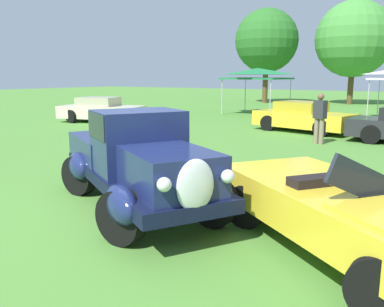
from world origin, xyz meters
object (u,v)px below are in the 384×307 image
neighbor_convertible (357,214)px  show_car_yellow (303,117)px  show_car_cream (101,110)px  feature_pickup_truck (137,159)px  canopy_tent_left_field (257,73)px  spectator_near_truck (320,117)px

neighbor_convertible → show_car_yellow: bearing=111.9°
show_car_cream → neighbor_convertible: bearing=-33.2°
feature_pickup_truck → neighbor_convertible: (3.57, 0.01, -0.29)m
feature_pickup_truck → neighbor_convertible: size_ratio=1.02×
canopy_tent_left_field → show_car_cream: bearing=-118.7°
feature_pickup_truck → spectator_near_truck: 8.56m
neighbor_convertible → spectator_near_truck: size_ratio=2.66×
neighbor_convertible → spectator_near_truck: 9.06m
show_car_cream → show_car_yellow: 9.71m
show_car_yellow → canopy_tent_left_field: canopy_tent_left_field is taller
show_car_cream → spectator_near_truck: (10.98, -0.66, 0.31)m
feature_pickup_truck → neighbor_convertible: feature_pickup_truck is taller
feature_pickup_truck → show_car_yellow: bearing=94.9°
show_car_cream → spectator_near_truck: spectator_near_truck is taller
show_car_yellow → spectator_near_truck: size_ratio=2.53×
neighbor_convertible → show_car_yellow: 12.15m
neighbor_convertible → show_car_yellow: (-4.54, 11.27, 0.02)m
canopy_tent_left_field → neighbor_convertible: bearing=-61.5°
neighbor_convertible → show_car_cream: neighbor_convertible is taller
canopy_tent_left_field → feature_pickup_truck: bearing=-71.3°
show_car_cream → spectator_near_truck: size_ratio=2.62×
spectator_near_truck → show_car_cream: bearing=176.6°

